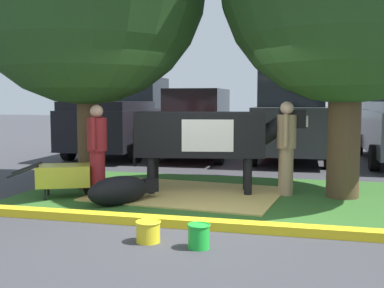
# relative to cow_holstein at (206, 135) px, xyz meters

# --- Properties ---
(ground_plane) EXTENTS (80.00, 80.00, 0.00)m
(ground_plane) POSITION_rel_cow_holstein_xyz_m (0.29, -1.96, -1.08)
(ground_plane) COLOR #38383D
(grass_island) EXTENTS (6.63, 4.12, 0.02)m
(grass_island) POSITION_rel_cow_holstein_xyz_m (0.07, -0.10, -1.07)
(grass_island) COLOR #2D5B23
(grass_island) RESTS_ON ground
(curb_yellow) EXTENTS (7.83, 0.24, 0.12)m
(curb_yellow) POSITION_rel_cow_holstein_xyz_m (0.07, -2.31, -1.02)
(curb_yellow) COLOR yellow
(curb_yellow) RESTS_ON ground
(hay_bedding) EXTENTS (3.42, 2.71, 0.04)m
(hay_bedding) POSITION_rel_cow_holstein_xyz_m (-0.28, -0.22, -1.05)
(hay_bedding) COLOR tan
(hay_bedding) RESTS_ON ground
(cow_holstein) EXTENTS (3.11, 1.10, 1.53)m
(cow_holstein) POSITION_rel_cow_holstein_xyz_m (0.00, 0.00, 0.00)
(cow_holstein) COLOR black
(cow_holstein) RESTS_ON ground
(calf_lying) EXTENTS (1.02, 1.25, 0.48)m
(calf_lying) POSITION_rel_cow_holstein_xyz_m (-1.14, -1.26, -0.84)
(calf_lying) COLOR black
(calf_lying) RESTS_ON ground
(person_handler) EXTENTS (0.34, 0.53, 1.69)m
(person_handler) POSITION_rel_cow_holstein_xyz_m (1.43, 0.13, -0.17)
(person_handler) COLOR #9E7F5B
(person_handler) RESTS_ON ground
(person_visitor_near) EXTENTS (0.34, 0.53, 1.63)m
(person_visitor_near) POSITION_rel_cow_holstein_xyz_m (-1.74, -0.83, -0.20)
(person_visitor_near) COLOR maroon
(person_visitor_near) RESTS_ON ground
(wheelbarrow) EXTENTS (1.57, 1.06, 0.63)m
(wheelbarrow) POSITION_rel_cow_holstein_xyz_m (-2.29, -0.97, -0.69)
(wheelbarrow) COLOR gold
(wheelbarrow) RESTS_ON ground
(bucket_yellow) EXTENTS (0.31, 0.31, 0.26)m
(bucket_yellow) POSITION_rel_cow_holstein_xyz_m (-0.02, -3.08, -0.94)
(bucket_yellow) COLOR yellow
(bucket_yellow) RESTS_ON ground
(bucket_green) EXTENTS (0.27, 0.27, 0.29)m
(bucket_green) POSITION_rel_cow_holstein_xyz_m (0.63, -3.16, -0.93)
(bucket_green) COLOR green
(bucket_green) RESTS_ON ground
(pickup_truck_black) EXTENTS (2.30, 5.44, 2.42)m
(pickup_truck_black) POSITION_rel_cow_holstein_xyz_m (-3.83, 5.56, 0.03)
(pickup_truck_black) COLOR black
(pickup_truck_black) RESTS_ON ground
(sedan_red) EXTENTS (2.09, 4.43, 2.02)m
(sedan_red) POSITION_rel_cow_holstein_xyz_m (-1.45, 5.31, -0.10)
(sedan_red) COLOR red
(sedan_red) RESTS_ON ground
(suv_dark_grey) EXTENTS (2.19, 4.64, 2.52)m
(suv_dark_grey) POSITION_rel_cow_holstein_xyz_m (1.29, 5.36, 0.19)
(suv_dark_grey) COLOR #3D3D42
(suv_dark_grey) RESTS_ON ground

